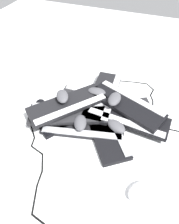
% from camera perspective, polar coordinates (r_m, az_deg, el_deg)
% --- Properties ---
extents(ground_plane, '(3.20, 3.20, 0.00)m').
position_cam_1_polar(ground_plane, '(1.18, 2.86, 0.08)').
color(ground_plane, white).
extents(keyboard_0, '(0.37, 0.45, 0.03)m').
position_cam_1_polar(keyboard_0, '(1.16, -4.38, 0.02)').
color(keyboard_0, black).
rests_on(keyboard_0, ground).
extents(keyboard_1, '(0.46, 0.25, 0.03)m').
position_cam_1_polar(keyboard_1, '(1.09, -1.87, -4.25)').
color(keyboard_1, black).
rests_on(keyboard_1, ground).
extents(keyboard_2, '(0.38, 0.44, 0.03)m').
position_cam_1_polar(keyboard_2, '(1.09, 4.25, -4.38)').
color(keyboard_2, black).
rests_on(keyboard_2, ground).
extents(keyboard_3, '(0.46, 0.34, 0.03)m').
position_cam_1_polar(keyboard_3, '(1.17, 7.22, 0.26)').
color(keyboard_3, '#232326').
rests_on(keyboard_3, ground).
extents(keyboard_4, '(0.45, 0.17, 0.03)m').
position_cam_1_polar(keyboard_4, '(1.23, 1.50, 3.34)').
color(keyboard_4, '#232326').
rests_on(keyboard_4, ground).
extents(keyboard_5, '(0.46, 0.31, 0.03)m').
position_cam_1_polar(keyboard_5, '(1.12, -5.88, -0.29)').
color(keyboard_5, '#232326').
rests_on(keyboard_5, keyboard_0).
extents(keyboard_6, '(0.45, 0.19, 0.03)m').
position_cam_1_polar(keyboard_6, '(1.11, 10.97, -1.41)').
color(keyboard_6, black).
rests_on(keyboard_6, keyboard_3).
extents(keyboard_7, '(0.18, 0.45, 0.03)m').
position_cam_1_polar(keyboard_7, '(1.22, 4.03, 4.75)').
color(keyboard_7, black).
rests_on(keyboard_7, keyboard_4).
extents(keyboard_8, '(0.40, 0.43, 0.03)m').
position_cam_1_polar(keyboard_8, '(1.13, -6.31, 2.15)').
color(keyboard_8, black).
rests_on(keyboard_8, keyboard_5).
extents(keyboard_9, '(0.46, 0.30, 0.03)m').
position_cam_1_polar(keyboard_9, '(1.14, 10.47, 2.29)').
color(keyboard_9, black).
rests_on(keyboard_9, keyboard_6).
extents(mouse_0, '(0.12, 0.13, 0.04)m').
position_cam_1_polar(mouse_0, '(0.92, 13.85, -20.92)').
color(mouse_0, silver).
rests_on(mouse_0, ground).
extents(mouse_1, '(0.13, 0.11, 0.04)m').
position_cam_1_polar(mouse_1, '(1.05, 7.65, -4.01)').
color(mouse_1, '#4C4C51').
rests_on(mouse_1, keyboard_2).
extents(mouse_2, '(0.10, 0.13, 0.04)m').
position_cam_1_polar(mouse_2, '(1.06, -2.64, -3.07)').
color(mouse_2, '#4C4C51').
rests_on(mouse_2, keyboard_1).
extents(mouse_3, '(0.11, 0.07, 0.04)m').
position_cam_1_polar(mouse_3, '(1.19, 2.10, 5.77)').
color(mouse_3, '#4C4C51').
rests_on(mouse_3, keyboard_7).
extents(mouse_4, '(0.07, 0.11, 0.04)m').
position_cam_1_polar(mouse_4, '(1.11, 7.15, 3.71)').
color(mouse_4, '#4C4C51').
rests_on(mouse_4, keyboard_9).
extents(mouse_5, '(0.11, 0.13, 0.04)m').
position_cam_1_polar(mouse_5, '(1.13, -7.79, 4.49)').
color(mouse_5, '#4C4C51').
rests_on(mouse_5, keyboard_8).
extents(mouse_6, '(0.11, 0.13, 0.04)m').
position_cam_1_polar(mouse_6, '(1.22, -13.87, 1.79)').
color(mouse_6, black).
rests_on(mouse_6, ground).
extents(cable_0, '(0.37, 0.48, 0.01)m').
position_cam_1_polar(cable_0, '(0.99, -14.81, -15.58)').
color(cable_0, black).
rests_on(cable_0, ground).
extents(cable_1, '(0.67, 0.46, 0.01)m').
position_cam_1_polar(cable_1, '(1.26, 20.27, 0.65)').
color(cable_1, black).
rests_on(cable_1, ground).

